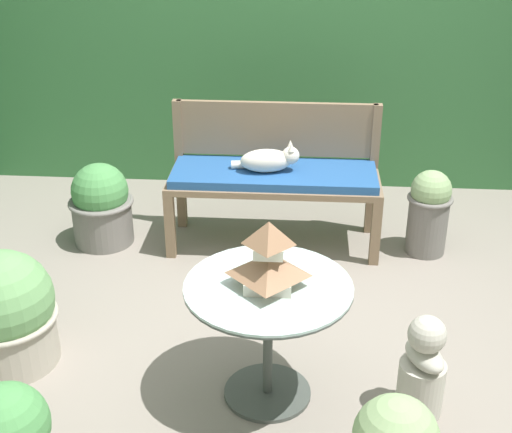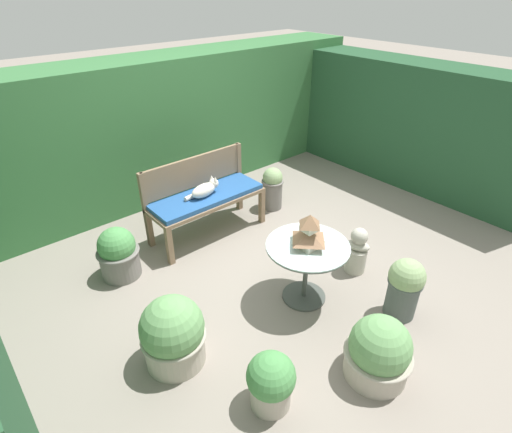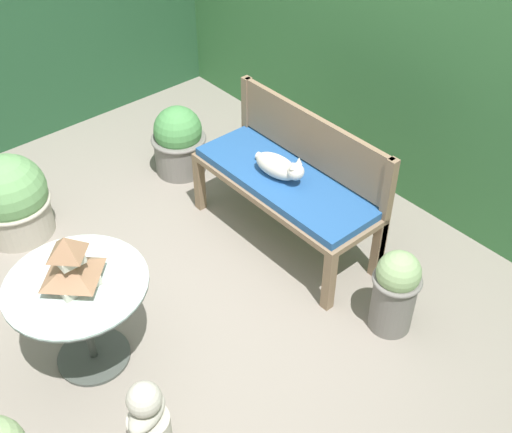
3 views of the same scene
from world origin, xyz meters
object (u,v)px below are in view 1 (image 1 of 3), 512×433
Objects in this scene: garden_bench at (274,181)px; potted_plant_bench_left at (5,313)px; patio_table at (268,310)px; potted_plant_bench_right at (101,205)px; cat at (269,160)px; pagoda_birdhouse at (269,259)px; garden_bust at (423,370)px; potted_plant_hedge_corner at (429,210)px.

potted_plant_bench_left is at bearing -133.21° from garden_bench.
patio_table is 1.36× the size of potted_plant_bench_right.
cat is 1.39× the size of pagoda_birdhouse.
cat is at bearing -148.71° from garden_bench.
garden_bench is 2.64× the size of garden_bust.
pagoda_birdhouse is at bearing -88.20° from garden_bench.
potted_plant_bench_right is (-1.12, -0.05, -0.18)m from garden_bench.
pagoda_birdhouse reaches higher than potted_plant_hedge_corner.
pagoda_birdhouse is at bearing -94.46° from cat.
potted_plant_bench_left is at bearing 172.67° from pagoda_birdhouse.
garden_bust is (0.77, -1.54, -0.37)m from cat.
garden_bust is at bearing -70.86° from cat.
pagoda_birdhouse reaches higher than garden_bench.
garden_bust is (0.74, -1.56, -0.22)m from garden_bench.
garden_bench is at bearing 177.80° from potted_plant_hedge_corner.
pagoda_birdhouse is at bearing -51.10° from potted_plant_bench_right.
garden_bust is at bearing -39.02° from potted_plant_bench_right.
garden_bench is 1.52m from pagoda_birdhouse.
pagoda_birdhouse is at bearing -122.62° from potted_plant_hedge_corner.
patio_table reaches higher than garden_bust.
potted_plant_bench_left is (-1.22, -1.31, -0.32)m from cat.
cat is (-0.03, -0.02, 0.15)m from garden_bench.
cat reaches higher than potted_plant_bench_left.
patio_table is at bearing -94.46° from cat.
potted_plant_hedge_corner is at bearing -8.55° from cat.
garden_bust is at bearing -5.17° from pagoda_birdhouse.
potted_plant_bench_left reaches higher than potted_plant_hedge_corner.
garden_bust is 1.54m from potted_plant_hedge_corner.
potted_plant_bench_right is 0.91× the size of potted_plant_bench_left.
potted_plant_hedge_corner reaches higher than potted_plant_bench_right.
potted_plant_bench_right is 1.28m from potted_plant_bench_left.
pagoda_birdhouse is 1.91m from potted_plant_bench_right.
potted_plant_hedge_corner is (1.01, -0.02, -0.31)m from cat.
potted_plant_hedge_corner is 0.92× the size of potted_plant_bench_left.
potted_plant_bench_right is (-1.16, 1.44, -0.47)m from pagoda_birdhouse.
cat reaches higher than patio_table.
garden_bench is at bearing 23.80° from cat.
pagoda_birdhouse is 1.79m from potted_plant_hedge_corner.
cat is 0.79× the size of potted_plant_bench_right.
potted_plant_bench_right is at bearing -151.86° from garden_bust.
garden_bench is 1.79× the size of patio_table.
pagoda_birdhouse reaches higher than garden_bust.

